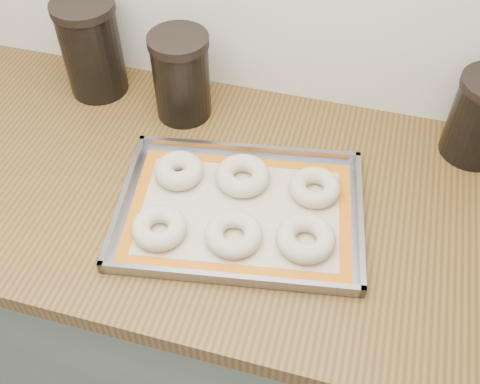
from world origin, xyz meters
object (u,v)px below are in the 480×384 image
(bagel_back_right, at_px, (315,187))
(canister_left, at_px, (92,48))
(bagel_front_left, at_px, (159,228))
(bagel_back_left, at_px, (179,171))
(bagel_back_mid, at_px, (243,176))
(baking_tray, at_px, (240,211))
(bagel_front_right, at_px, (306,238))
(canister_mid, at_px, (181,76))
(bagel_front_mid, at_px, (234,234))

(bagel_back_right, bearing_deg, canister_left, 160.07)
(bagel_front_left, xyz_separation_m, canister_left, (-0.29, 0.37, 0.09))
(bagel_back_left, xyz_separation_m, bagel_back_mid, (0.13, 0.02, -0.00))
(baking_tray, relative_size, bagel_back_mid, 4.68)
(baking_tray, xyz_separation_m, bagel_back_right, (0.13, 0.08, 0.01))
(bagel_front_left, bearing_deg, baking_tray, 35.43)
(bagel_front_left, bearing_deg, bagel_back_mid, 55.96)
(bagel_front_right, xyz_separation_m, bagel_back_left, (-0.28, 0.10, 0.00))
(baking_tray, xyz_separation_m, canister_mid, (-0.20, 0.25, 0.09))
(bagel_front_right, height_order, canister_mid, canister_mid)
(bagel_back_mid, distance_m, canister_mid, 0.27)
(baking_tray, relative_size, canister_mid, 2.59)
(bagel_front_right, bearing_deg, bagel_front_mid, -168.84)
(bagel_back_left, bearing_deg, bagel_front_left, -84.73)
(bagel_back_mid, height_order, bagel_back_right, bagel_back_mid)
(bagel_front_left, bearing_deg, bagel_front_right, 10.26)
(bagel_front_left, distance_m, bagel_back_mid, 0.20)
(bagel_front_right, height_order, canister_left, canister_left)
(bagel_front_mid, relative_size, canister_mid, 0.53)
(bagel_front_left, relative_size, bagel_back_left, 1.04)
(baking_tray, relative_size, canister_left, 2.29)
(bagel_back_left, distance_m, canister_mid, 0.22)
(baking_tray, relative_size, bagel_back_left, 5.18)
(bagel_back_left, relative_size, canister_mid, 0.50)
(bagel_front_mid, bearing_deg, bagel_back_mid, 98.94)
(bagel_front_right, xyz_separation_m, canister_left, (-0.56, 0.33, 0.09))
(baking_tray, xyz_separation_m, bagel_back_left, (-0.14, 0.05, 0.02))
(bagel_front_right, distance_m, bagel_back_left, 0.29)
(bagel_front_left, xyz_separation_m, bagel_back_mid, (0.11, 0.17, 0.00))
(bagel_back_left, xyz_separation_m, canister_left, (-0.28, 0.23, 0.09))
(bagel_back_left, bearing_deg, canister_left, 140.78)
(bagel_front_right, bearing_deg, bagel_front_left, -169.74)
(bagel_back_right, bearing_deg, bagel_front_mid, -128.44)
(baking_tray, distance_m, bagel_back_mid, 0.08)
(bagel_front_left, height_order, bagel_back_right, bagel_front_left)
(bagel_back_left, xyz_separation_m, canister_mid, (-0.06, 0.20, 0.08))
(bagel_front_right, height_order, bagel_back_right, bagel_front_right)
(bagel_back_left, bearing_deg, bagel_front_mid, -39.57)
(bagel_front_left, bearing_deg, bagel_back_left, 95.27)
(bagel_front_right, bearing_deg, bagel_back_right, 93.00)
(bagel_front_left, relative_size, bagel_back_mid, 0.94)
(bagel_front_mid, bearing_deg, bagel_front_left, -170.59)
(baking_tray, xyz_separation_m, bagel_front_mid, (0.01, -0.07, 0.01))
(bagel_front_mid, relative_size, bagel_back_left, 1.07)
(bagel_front_right, distance_m, canister_left, 0.65)
(bagel_back_mid, height_order, canister_mid, canister_mid)
(baking_tray, bearing_deg, bagel_back_left, 159.06)
(bagel_front_left, relative_size, bagel_back_right, 1.01)
(canister_left, relative_size, canister_mid, 1.13)
(bagel_back_left, xyz_separation_m, bagel_back_right, (0.27, 0.03, -0.00))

